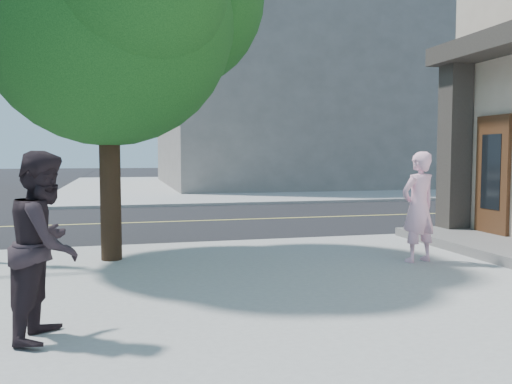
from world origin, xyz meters
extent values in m
plane|color=black|center=(0.00, 0.00, 0.00)|extent=(140.00, 140.00, 0.00)
cube|color=black|center=(0.00, 4.50, 0.01)|extent=(140.00, 9.00, 0.01)
cube|color=#9A9A97|center=(13.50, 21.50, 0.06)|extent=(29.00, 25.00, 0.12)
cube|color=slate|center=(9.20, -2.20, 0.21)|extent=(1.60, 4.00, 0.18)
cube|color=#35302B|center=(9.70, -0.50, 2.22)|extent=(0.55, 0.55, 4.20)
cube|color=#35302B|center=(9.60, -2.20, 4.22)|extent=(0.90, 4.20, 0.40)
cube|color=#422614|center=(9.96, -1.50, 1.52)|extent=(0.10, 1.00, 2.60)
cube|color=slate|center=(14.00, 22.00, 7.12)|extent=(18.00, 16.00, 14.00)
imported|color=#FEB7D2|center=(7.26, -3.05, 1.08)|extent=(0.79, 0.62, 1.92)
imported|color=black|center=(1.51, -5.55, 1.07)|extent=(0.89, 1.05, 1.91)
cylinder|color=black|center=(2.07, -1.54, 1.93)|extent=(0.36, 0.36, 3.63)
sphere|color=#1B511B|center=(2.07, -1.54, 4.35)|extent=(4.43, 4.43, 4.43)
camera|label=1|loc=(2.26, -11.27, 1.99)|focal=37.40mm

